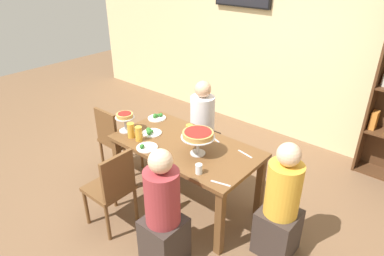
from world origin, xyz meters
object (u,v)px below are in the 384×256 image
object	(u,v)px
dining_table	(186,153)
beer_glass_amber_spare	(139,134)
salad_plate_near_diner	(157,117)
cutlery_knife_near	(221,183)
personal_pizza_stand	(125,118)
diner_far_left	(202,131)
salad_plate_far_diner	(146,147)
beer_glass_amber_short	(189,132)
cutlery_fork_near	(245,154)
salad_plate_spare	(151,132)
diner_head_east	(280,209)
chair_head_west	(115,137)
diner_near_right	(163,216)
chair_near_left	(113,186)
water_glass_clear_near	(199,169)
deep_dish_pizza_stand	(198,136)
beer_glass_amber_tall	(131,130)
cutlery_fork_far	(214,139)

from	to	relation	value
dining_table	beer_glass_amber_spare	distance (m)	0.53
salad_plate_near_diner	cutlery_knife_near	xyz separation A→B (m)	(1.32, -0.54, -0.01)
personal_pizza_stand	diner_far_left	bearing A→B (deg)	69.06
personal_pizza_stand	salad_plate_far_diner	bearing A→B (deg)	-14.47
personal_pizza_stand	beer_glass_amber_short	distance (m)	0.72
personal_pizza_stand	cutlery_fork_near	xyz separation A→B (m)	(1.26, 0.44, -0.16)
dining_table	beer_glass_amber_short	xyz separation A→B (m)	(-0.06, 0.13, 0.18)
salad_plate_far_diner	salad_plate_spare	size ratio (longest dim) A/B	1.02
diner_head_east	chair_head_west	xyz separation A→B (m)	(-2.15, -0.11, -0.01)
cutlery_knife_near	diner_near_right	bearing A→B (deg)	-139.53
chair_near_left	chair_head_west	bearing A→B (deg)	50.12
salad_plate_far_diner	water_glass_clear_near	size ratio (longest dim) A/B	2.32
chair_head_west	deep_dish_pizza_stand	bearing A→B (deg)	1.70
diner_far_left	salad_plate_far_diner	size ratio (longest dim) A/B	5.38
chair_head_west	beer_glass_amber_tall	size ratio (longest dim) A/B	5.35
dining_table	chair_head_west	bearing A→B (deg)	-174.86
diner_far_left	cutlery_knife_near	world-z (taller)	diner_far_left
chair_near_left	cutlery_fork_near	bearing A→B (deg)	-41.90
beer_glass_amber_tall	salad_plate_near_diner	bearing A→B (deg)	103.48
salad_plate_spare	salad_plate_far_diner	bearing A→B (deg)	-52.68
beer_glass_amber_tall	beer_glass_amber_spare	distance (m)	0.11
deep_dish_pizza_stand	salad_plate_near_diner	xyz separation A→B (m)	(-0.87, 0.30, -0.18)
chair_head_west	salad_plate_near_diner	size ratio (longest dim) A/B	4.12
water_glass_clear_near	cutlery_fork_near	size ratio (longest dim) A/B	0.51
beer_glass_amber_tall	cutlery_fork_far	world-z (taller)	beer_glass_amber_tall
diner_far_left	beer_glass_amber_spare	xyz separation A→B (m)	(-0.08, -0.96, 0.33)
salad_plate_spare	beer_glass_amber_spare	distance (m)	0.19
dining_table	chair_head_west	distance (m)	1.08
salad_plate_spare	beer_glass_amber_short	size ratio (longest dim) A/B	1.35
beer_glass_amber_spare	salad_plate_spare	bearing A→B (deg)	93.09
salad_plate_far_diner	dining_table	bearing A→B (deg)	51.52
dining_table	beer_glass_amber_short	size ratio (longest dim) A/B	9.84
beer_glass_amber_short	water_glass_clear_near	bearing A→B (deg)	-41.90
diner_far_left	salad_plate_spare	size ratio (longest dim) A/B	5.48
chair_near_left	chair_head_west	xyz separation A→B (m)	(-0.76, 0.64, 0.00)
salad_plate_near_diner	water_glass_clear_near	distance (m)	1.21
diner_near_right	beer_glass_amber_spare	bearing A→B (deg)	59.60
chair_head_west	cutlery_fork_far	bearing A→B (deg)	17.24
deep_dish_pizza_stand	cutlery_fork_near	xyz separation A→B (m)	(0.36, 0.29, -0.20)
salad_plate_near_diner	salad_plate_spare	xyz separation A→B (m)	(0.22, -0.31, 0.00)
diner_far_left	personal_pizza_stand	distance (m)	1.06
cutlery_fork_near	cutlery_knife_near	distance (m)	0.55
diner_far_left	water_glass_clear_near	world-z (taller)	diner_far_left
dining_table	deep_dish_pizza_stand	world-z (taller)	deep_dish_pizza_stand
cutlery_fork_far	diner_near_right	bearing A→B (deg)	123.23
diner_near_right	salad_plate_spare	distance (m)	1.07
cutlery_fork_near	diner_far_left	bearing A→B (deg)	-15.06
dining_table	cutlery_knife_near	xyz separation A→B (m)	(0.66, -0.31, 0.10)
diner_far_left	deep_dish_pizza_stand	bearing A→B (deg)	35.89
water_glass_clear_near	cutlery_fork_near	xyz separation A→B (m)	(0.14, 0.54, -0.04)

